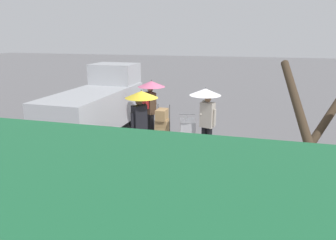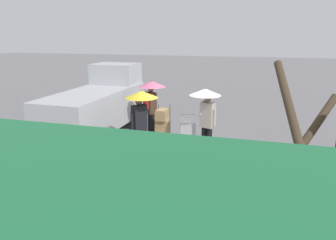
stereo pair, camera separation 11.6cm
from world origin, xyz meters
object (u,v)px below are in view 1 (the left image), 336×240
(pedestrian_black_side, at_px, (206,105))
(pedestrian_pink_side, at_px, (151,95))
(hand_dolly_boxes, at_px, (162,123))
(shopping_cart_vendor, at_px, (187,129))
(pedestrian_white_side, at_px, (141,108))
(cargo_van_parked_right, at_px, (97,105))

(pedestrian_black_side, bearing_deg, pedestrian_pink_side, -27.66)
(pedestrian_pink_side, bearing_deg, pedestrian_black_side, 152.34)
(hand_dolly_boxes, xyz_separation_m, pedestrian_black_side, (-1.68, 0.56, 0.88))
(shopping_cart_vendor, relative_size, pedestrian_pink_side, 0.49)
(shopping_cart_vendor, bearing_deg, hand_dolly_boxes, -7.91)
(shopping_cart_vendor, relative_size, hand_dolly_boxes, 0.79)
(hand_dolly_boxes, distance_m, pedestrian_white_side, 1.79)
(cargo_van_parked_right, distance_m, shopping_cart_vendor, 3.69)
(pedestrian_white_side, bearing_deg, pedestrian_pink_side, -80.93)
(pedestrian_pink_side, height_order, pedestrian_black_side, same)
(shopping_cart_vendor, xyz_separation_m, pedestrian_white_side, (1.25, 1.39, 1.02))
(shopping_cart_vendor, xyz_separation_m, hand_dolly_boxes, (0.98, -0.14, 0.12))
(cargo_van_parked_right, bearing_deg, pedestrian_black_side, 170.29)
(hand_dolly_boxes, height_order, pedestrian_white_side, pedestrian_white_side)
(cargo_van_parked_right, xyz_separation_m, pedestrian_black_side, (-4.33, 0.74, 0.39))
(hand_dolly_boxes, xyz_separation_m, pedestrian_pink_side, (0.62, -0.64, 0.88))
(shopping_cart_vendor, bearing_deg, pedestrian_pink_side, -26.00)
(shopping_cart_vendor, xyz_separation_m, pedestrian_pink_side, (1.60, -0.78, 1.00))
(cargo_van_parked_right, bearing_deg, pedestrian_pink_side, -167.05)
(pedestrian_white_side, bearing_deg, pedestrian_black_side, -153.65)
(shopping_cart_vendor, relative_size, pedestrian_white_side, 0.49)
(hand_dolly_boxes, bearing_deg, cargo_van_parked_right, -3.86)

